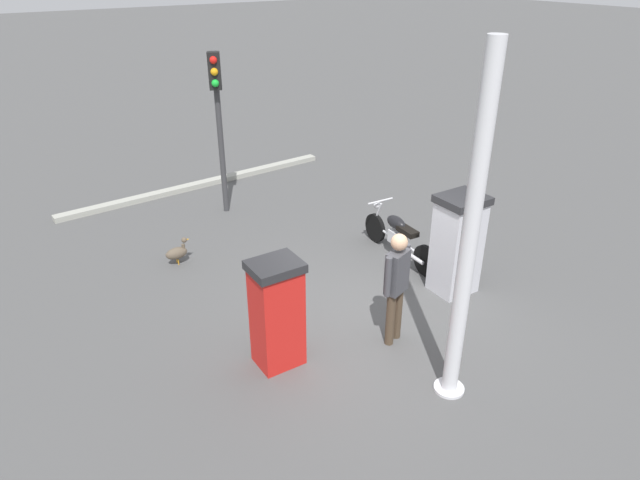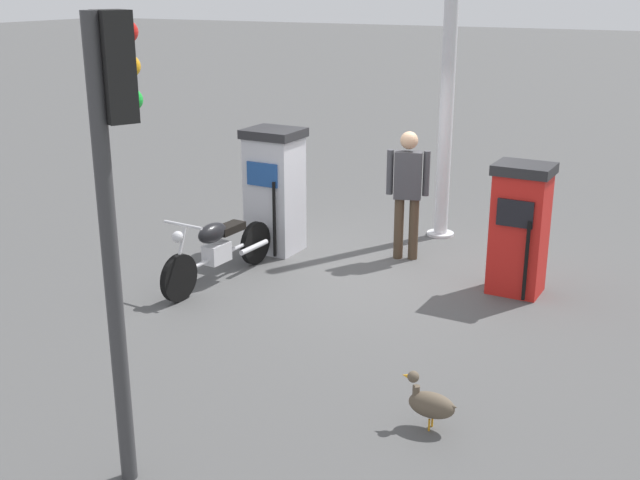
# 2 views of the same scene
# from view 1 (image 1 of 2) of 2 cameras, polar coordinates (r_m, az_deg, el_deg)

# --- Properties ---
(ground_plane) EXTENTS (120.00, 120.00, 0.00)m
(ground_plane) POSITION_cam_1_polar(r_m,az_deg,el_deg) (8.90, 4.82, -7.80)
(ground_plane) COLOR #4C4C4C
(fuel_pump_near) EXTENTS (0.70, 0.75, 1.72)m
(fuel_pump_near) POSITION_cam_1_polar(r_m,az_deg,el_deg) (9.37, 13.85, -0.39)
(fuel_pump_near) COLOR silver
(fuel_pump_near) RESTS_ON ground
(fuel_pump_far) EXTENTS (0.61, 0.68, 1.59)m
(fuel_pump_far) POSITION_cam_1_polar(r_m,az_deg,el_deg) (7.54, -4.45, -7.48)
(fuel_pump_far) COLOR red
(fuel_pump_far) RESTS_ON ground
(motorcycle_near_pump) EXTENTS (2.11, 0.56, 0.93)m
(motorcycle_near_pump) POSITION_cam_1_polar(r_m,az_deg,el_deg) (10.44, 8.02, 0.45)
(motorcycle_near_pump) COLOR black
(motorcycle_near_pump) RESTS_ON ground
(attendant_person) EXTENTS (0.30, 0.57, 1.75)m
(attendant_person) POSITION_cam_1_polar(r_m,az_deg,el_deg) (7.88, 7.84, -4.22)
(attendant_person) COLOR #473828
(attendant_person) RESTS_ON ground
(wandering_duck) EXTENTS (0.21, 0.49, 0.50)m
(wandering_duck) POSITION_cam_1_polar(r_m,az_deg,el_deg) (10.50, -14.44, -1.24)
(wandering_duck) COLOR brown
(wandering_duck) RESTS_ON ground
(roadside_traffic_light) EXTENTS (0.40, 0.30, 3.42)m
(roadside_traffic_light) POSITION_cam_1_polar(r_m,az_deg,el_deg) (11.79, -10.45, 13.35)
(roadside_traffic_light) COLOR #38383A
(roadside_traffic_light) RESTS_ON ground
(canopy_support_pole) EXTENTS (0.40, 0.40, 4.42)m
(canopy_support_pole) POSITION_cam_1_polar(r_m,az_deg,el_deg) (6.56, 14.98, -0.59)
(canopy_support_pole) COLOR silver
(canopy_support_pole) RESTS_ON ground
(road_edge_kerb) EXTENTS (0.60, 6.85, 0.12)m
(road_edge_kerb) POSITION_cam_1_polar(r_m,az_deg,el_deg) (14.05, -12.16, 5.60)
(road_edge_kerb) COLOR #9E9E93
(road_edge_kerb) RESTS_ON ground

